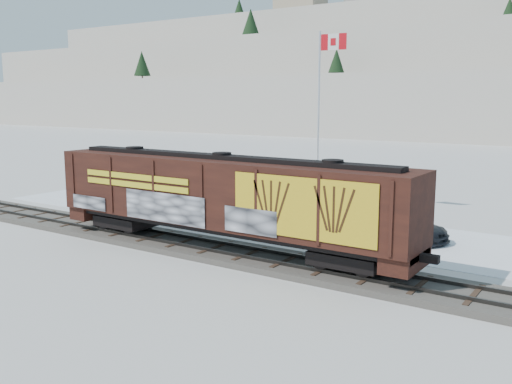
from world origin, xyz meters
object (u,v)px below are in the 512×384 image
Objects in this scene: hopper_railcar at (222,195)px; car_silver at (242,202)px; car_dark at (404,225)px; car_white at (214,208)px; flagpole at (319,146)px.

hopper_railcar reaches higher than car_silver.
hopper_railcar is 10.18m from car_dark.
car_dark is (10.75, -0.29, -0.07)m from car_silver.
hopper_railcar reaches higher than car_white.
car_silver is at bearing -130.43° from flagpole.
hopper_railcar is 4.09× the size of car_silver.
car_dark is (6.08, 7.89, -2.11)m from hopper_railcar.
hopper_railcar reaches higher than car_dark.
car_silver is 2.54m from car_white.
car_silver is at bearing 108.06° from car_dark.
hopper_railcar is 12.30m from flagpole.
car_silver is 10.75m from car_dark.
car_white is 11.28m from car_dark.
flagpole is at bearing -62.52° from car_silver.
car_white is at bearing 121.03° from car_dark.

